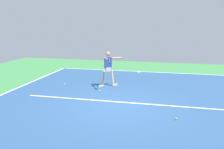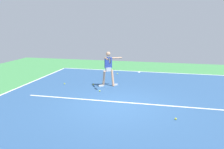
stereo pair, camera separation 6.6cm
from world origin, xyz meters
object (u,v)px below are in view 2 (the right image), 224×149
Objects in this scene: tennis_ball_centre_court at (65,84)px; tennis_ball_by_sideline at (176,119)px; tennis_ball_far_corner at (117,74)px; tennis_ball_near_service_line at (93,84)px; tennis_player at (109,67)px; tennis_ball_by_baseline at (100,91)px.

tennis_ball_by_sideline is (-5.51, 3.49, 0.00)m from tennis_ball_centre_court.
tennis_ball_centre_court is at bearing 55.67° from tennis_ball_far_corner.
tennis_ball_centre_court is 1.00× the size of tennis_ball_by_sideline.
tennis_ball_centre_court and tennis_ball_far_corner have the same top height.
tennis_ball_near_service_line and tennis_ball_by_sideline have the same top height.
tennis_ball_centre_court is 1.00× the size of tennis_ball_far_corner.
tennis_ball_near_service_line is 1.00× the size of tennis_ball_centre_court.
tennis_player reaches higher than tennis_ball_by_baseline.
tennis_ball_near_service_line and tennis_ball_by_baseline have the same top height.
tennis_ball_far_corner is at bearing -124.33° from tennis_ball_centre_court.
tennis_ball_by_baseline is at bearing 157.92° from tennis_ball_centre_court.
tennis_ball_by_baseline is 2.30m from tennis_ball_centre_court.
tennis_ball_centre_court is at bearing -24.81° from tennis_player.
tennis_ball_centre_court is 6.52m from tennis_ball_by_sideline.
tennis_ball_by_sideline is (-4.03, 3.71, 0.00)m from tennis_ball_near_service_line.
tennis_ball_near_service_line is at bearing 77.63° from tennis_ball_far_corner.
tennis_ball_far_corner and tennis_ball_by_sideline have the same top height.
tennis_player is at bearing -48.92° from tennis_ball_by_sideline.
tennis_ball_by_sideline is at bearing 142.12° from tennis_ball_by_baseline.
tennis_ball_by_sideline is (-3.40, 6.58, 0.00)m from tennis_ball_far_corner.
tennis_ball_centre_court and tennis_ball_by_sideline have the same top height.
tennis_ball_near_service_line is 1.27m from tennis_ball_by_baseline.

